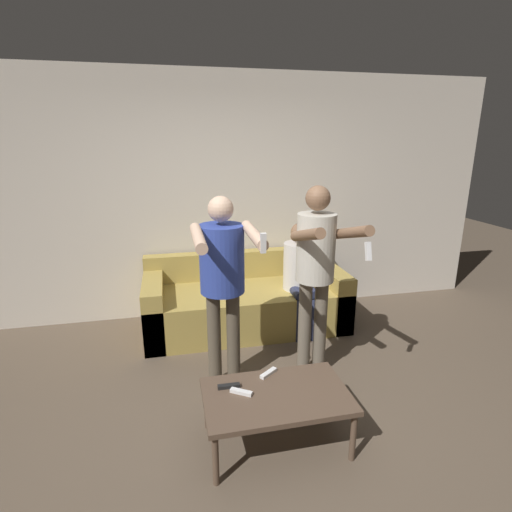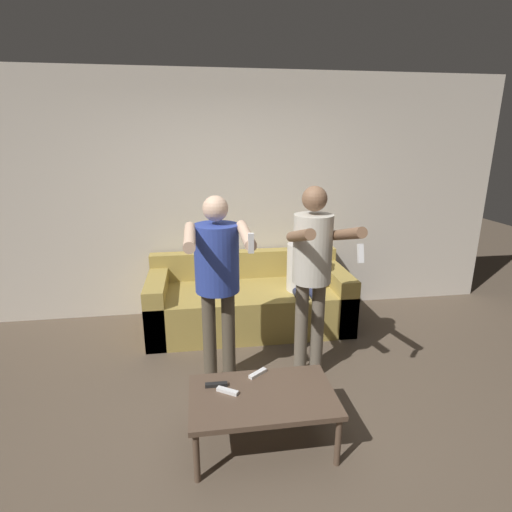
# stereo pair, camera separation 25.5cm
# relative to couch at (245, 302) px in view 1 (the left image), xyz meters

# --- Properties ---
(ground_plane) EXTENTS (14.00, 14.00, 0.00)m
(ground_plane) POSITION_rel_couch_xyz_m (-0.15, -1.69, -0.27)
(ground_plane) COLOR brown
(wall_back) EXTENTS (6.40, 0.06, 2.70)m
(wall_back) POSITION_rel_couch_xyz_m (-0.15, 0.50, 1.08)
(wall_back) COLOR beige
(wall_back) RESTS_ON ground_plane
(couch) EXTENTS (2.13, 0.92, 0.76)m
(couch) POSITION_rel_couch_xyz_m (0.00, 0.00, 0.00)
(couch) COLOR #AD9347
(couch) RESTS_ON ground_plane
(person_standing_left) EXTENTS (0.47, 0.74, 1.59)m
(person_standing_left) POSITION_rel_couch_xyz_m (-0.38, -1.07, 0.74)
(person_standing_left) COLOR brown
(person_standing_left) RESTS_ON ground_plane
(person_standing_right) EXTENTS (0.43, 0.71, 1.65)m
(person_standing_right) POSITION_rel_couch_xyz_m (0.38, -1.07, 0.76)
(person_standing_right) COLOR #6B6051
(person_standing_right) RESTS_ON ground_plane
(person_seated) EXTENTS (0.33, 0.54, 1.16)m
(person_seated) POSITION_rel_couch_xyz_m (0.55, -0.21, 0.37)
(person_seated) COLOR #282D47
(person_seated) RESTS_ON ground_plane
(coffee_table) EXTENTS (0.96, 0.58, 0.39)m
(coffee_table) POSITION_rel_couch_xyz_m (-0.14, -1.80, 0.08)
(coffee_table) COLOR brown
(coffee_table) RESTS_ON ground_plane
(remote_near) EXTENTS (0.15, 0.11, 0.02)m
(remote_near) POSITION_rel_couch_xyz_m (-0.37, -1.75, 0.12)
(remote_near) COLOR white
(remote_near) RESTS_ON coffee_table
(remote_mid) EXTENTS (0.15, 0.04, 0.02)m
(remote_mid) POSITION_rel_couch_xyz_m (-0.44, -1.67, 0.12)
(remote_mid) COLOR black
(remote_mid) RESTS_ON coffee_table
(remote_far) EXTENTS (0.14, 0.12, 0.02)m
(remote_far) POSITION_rel_couch_xyz_m (-0.14, -1.58, 0.12)
(remote_far) COLOR white
(remote_far) RESTS_ON coffee_table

